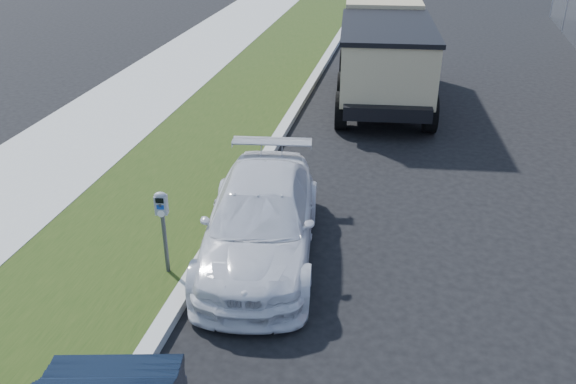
# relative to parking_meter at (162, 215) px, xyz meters

# --- Properties ---
(ground) EXTENTS (120.00, 120.00, 0.00)m
(ground) POSITION_rel_parking_meter_xyz_m (3.00, 0.32, -1.11)
(ground) COLOR black
(ground) RESTS_ON ground
(streetside) EXTENTS (6.12, 50.00, 0.15)m
(streetside) POSITION_rel_parking_meter_xyz_m (-2.57, 2.32, -1.04)
(streetside) COLOR #97978F
(streetside) RESTS_ON ground
(parking_meter) EXTENTS (0.20, 0.15, 1.36)m
(parking_meter) POSITION_rel_parking_meter_xyz_m (0.00, 0.00, 0.00)
(parking_meter) COLOR #3F4247
(parking_meter) RESTS_ON ground
(white_wagon) EXTENTS (2.34, 4.51, 1.25)m
(white_wagon) POSITION_rel_parking_meter_xyz_m (1.24, 1.00, -0.49)
(white_wagon) COLOR silver
(white_wagon) RESTS_ON ground
(dump_truck) EXTENTS (2.98, 6.26, 2.37)m
(dump_truck) POSITION_rel_parking_meter_xyz_m (2.52, 9.39, 0.22)
(dump_truck) COLOR black
(dump_truck) RESTS_ON ground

